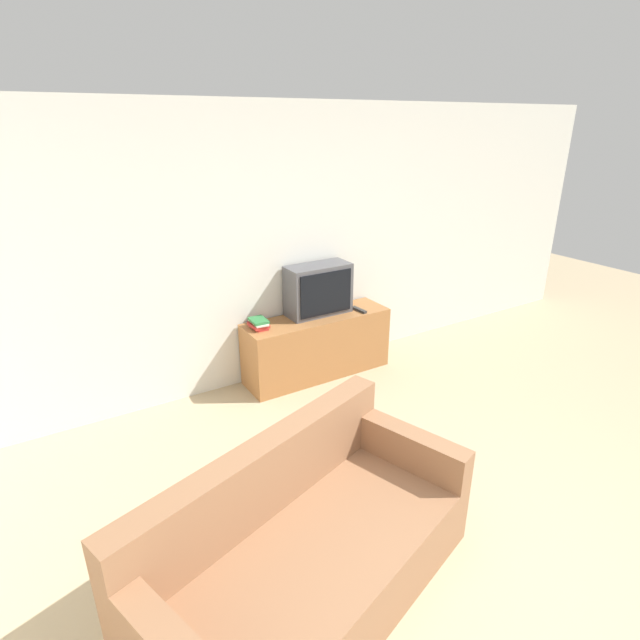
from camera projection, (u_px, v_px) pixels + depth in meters
ground_plane at (501, 602)px, 2.70m from camera, size 14.00×14.00×0.00m
wall_back at (255, 251)px, 4.61m from camera, size 9.00×0.06×2.60m
tv_stand at (317, 346)px, 5.02m from camera, size 1.50×0.43×0.63m
television at (318, 290)px, 4.89m from camera, size 0.64×0.30×0.50m
couch at (306, 554)px, 2.65m from camera, size 2.04×1.41×0.84m
book_stack at (259, 323)px, 4.61m from camera, size 0.15×0.23×0.09m
remote_on_stand at (359, 310)px, 5.04m from camera, size 0.06×0.20×0.02m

